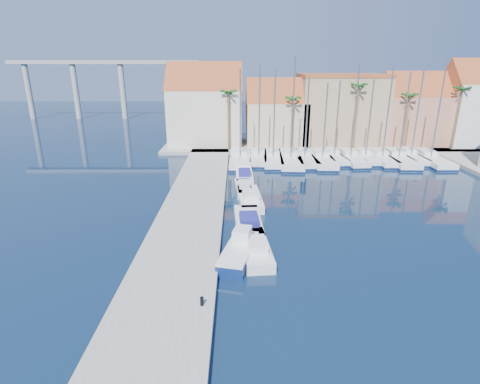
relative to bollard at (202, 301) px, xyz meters
The scene contains 34 objects.
ground 6.81m from the bollard, ahead, with size 260.00×260.00×0.00m, color black.
quay_west 12.85m from the bollard, 100.27° to the left, with size 6.00×77.00×0.50m, color gray.
shore_north 50.01m from the bollard, 70.48° to the left, with size 54.00×16.00×0.50m, color gray.
bollard is the anchor object (origin of this frame).
fishing_boat 6.69m from the bollard, 71.10° to the left, with size 3.18×5.93×1.98m.
motorboat_west_0 7.72m from the bollard, 63.90° to the left, with size 2.52×6.36×1.40m.
motorboat_west_1 12.07m from the bollard, 75.68° to the left, with size 2.54×6.97×1.40m.
motorboat_west_2 18.27m from the bollard, 79.52° to the left, with size 2.64×7.03×1.40m.
motorboat_west_3 21.46m from the bollard, 82.66° to the left, with size 2.05×5.32×1.40m.
motorboat_west_4 26.28m from the bollard, 83.65° to the left, with size 2.08×6.35×1.40m.
sailboat_0 34.95m from the bollard, 85.93° to the left, with size 3.19×11.40×12.96m.
sailboat_1 35.87m from the bollard, 81.67° to the left, with size 3.13×9.32×13.41m.
sailboat_2 35.44m from the bollard, 78.29° to the left, with size 3.12×10.26×12.99m.
sailboat_3 35.74m from the bollard, 74.23° to the left, with size 3.98×12.05×14.58m.
sailboat_4 37.02m from the bollard, 71.48° to the left, with size 3.11×10.56×11.99m.
sailboat_5 37.34m from the bollard, 67.56° to the left, with size 3.47×11.20×11.11m.
sailboat_6 39.33m from the bollard, 65.65° to the left, with size 2.88×9.08×11.39m.
sailboat_7 39.59m from the bollard, 62.32° to the left, with size 3.36×9.93×13.77m.
sailboat_8 41.12m from the bollard, 59.65° to the left, with size 2.26×8.18×11.57m.
sailboat_9 41.86m from the bollard, 56.66° to the left, with size 2.52×9.40×13.33m.
sailboat_10 43.17m from the bollard, 54.01° to the left, with size 3.64×11.59×12.62m.
sailboat_11 45.24m from the bollard, 52.44° to the left, with size 2.54×9.22×12.67m.
sailboat_12 45.77m from the bollard, 49.26° to the left, with size 3.08×11.02×14.49m.
building_0 46.61m from the bollard, 94.08° to the left, with size 12.30×9.00×13.50m.
building_1 47.17m from the bollard, 79.31° to the left, with size 10.30×8.00×11.00m.
building_2 51.38m from the bollard, 67.31° to the left, with size 14.20×10.20×11.50m.
building_3 56.21m from the bollard, 55.50° to the left, with size 10.30×8.00×12.00m.
building_4 61.10m from the bollard, 47.95° to the left, with size 8.30×8.00×14.00m.
palm_0 41.97m from the bollard, 89.01° to the left, with size 2.60×2.60×10.15m.
palm_1 43.14m from the bollard, 75.41° to the left, with size 2.60×2.60×9.15m.
palm_2 46.97m from the bollard, 63.28° to the left, with size 2.60×2.60×11.15m.
palm_3 50.77m from the bollard, 55.09° to the left, with size 2.60×2.60×9.65m.
palm_4 55.83m from the bollard, 48.25° to the left, with size 2.60×2.60×10.65m.
viaduct 87.86m from the bollard, 111.75° to the left, with size 48.00×2.20×14.45m.
Camera 1 is at (-4.68, -17.23, 13.53)m, focal length 28.00 mm.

